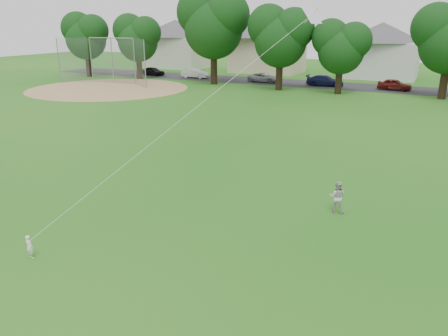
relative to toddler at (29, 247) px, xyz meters
The scene contains 10 objects.
ground 4.05m from the toddler, 41.70° to the left, with size 160.00×160.00×0.00m, color #175E15.
street 44.78m from the toddler, 86.15° to the left, with size 90.00×7.00×0.01m, color #2D2D30.
dirt_infield 38.34m from the toddler, 126.85° to the left, with size 18.00×18.00×0.02m, color #9E7F51.
toddler is the anchor object (origin of this frame).
older_boy 11.18m from the toddler, 44.85° to the left, with size 0.63×0.49×1.30m, color beige.
kite 6.87m from the toddler, 60.08° to the left, with size 3.37×5.60×13.57m.
baseball_backstop 42.67m from the toddler, 126.85° to the left, with size 12.31×2.83×5.39m.
tree_row 39.23m from the toddler, 82.03° to the left, with size 81.87×9.07×11.39m.
parked_cars 44.46m from the toddler, 79.24° to the left, with size 71.33×2.36×1.29m.
house_row 54.97m from the toddler, 86.51° to the left, with size 77.08×14.23×10.04m.
Camera 1 is at (7.99, -10.96, 7.13)m, focal length 35.00 mm.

